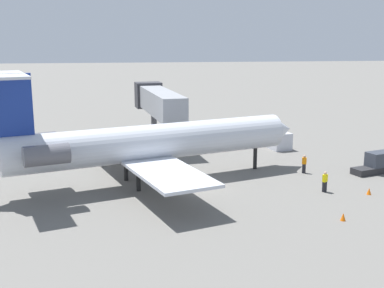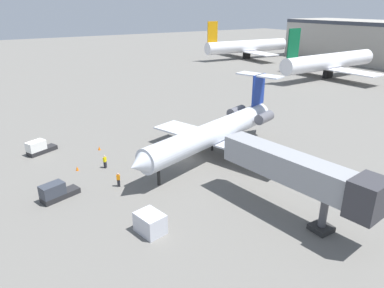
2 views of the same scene
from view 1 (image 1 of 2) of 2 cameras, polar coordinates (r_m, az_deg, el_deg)
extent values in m
cube|color=#66635E|center=(40.64, 0.42, -5.02)|extent=(400.00, 400.00, 0.10)
cylinder|color=silver|center=(40.88, -4.49, 0.21)|extent=(10.30, 24.03, 3.00)
cone|color=silver|center=(47.03, 10.35, 1.67)|extent=(3.39, 2.97, 2.85)
cube|color=silver|center=(45.84, -8.12, -0.07)|extent=(10.02, 6.98, 0.24)
cube|color=silver|center=(35.90, -2.77, -3.47)|extent=(10.02, 6.98, 0.24)
cylinder|color=#595960|center=(40.84, -17.78, 0.21)|extent=(2.41, 3.51, 1.50)
cylinder|color=#595960|center=(36.20, -16.68, -1.24)|extent=(2.41, 3.51, 1.50)
cube|color=navy|center=(37.71, -20.60, 4.26)|extent=(1.21, 3.12, 4.57)
cube|color=silver|center=(37.49, -20.85, 7.57)|extent=(7.21, 4.37, 0.20)
cylinder|color=black|center=(46.00, 7.41, -1.67)|extent=(0.36, 0.36, 2.01)
cylinder|color=black|center=(42.29, -7.75, -2.94)|extent=(0.36, 0.36, 2.01)
cylinder|color=black|center=(39.37, -6.30, -4.07)|extent=(0.36, 0.36, 2.01)
cube|color=gray|center=(55.51, -3.76, 4.93)|extent=(15.44, 4.60, 2.60)
cube|color=#333338|center=(62.54, -5.13, 5.75)|extent=(2.80, 3.49, 3.20)
cylinder|color=#4C4C51|center=(59.67, -4.48, 2.43)|extent=(0.70, 0.70, 3.60)
cube|color=#262626|center=(59.96, -4.45, 0.97)|extent=(1.80, 1.80, 0.50)
cube|color=black|center=(45.48, 12.98, -2.81)|extent=(0.33, 0.38, 0.85)
cube|color=orange|center=(45.30, 13.03, -1.93)|extent=(0.38, 0.46, 0.60)
sphere|color=tan|center=(45.20, 13.05, -1.41)|extent=(0.24, 0.24, 0.24)
cube|color=black|center=(40.43, 15.27, -4.86)|extent=(0.38, 0.40, 0.85)
cube|color=yellow|center=(40.22, 15.33, -3.88)|extent=(0.44, 0.48, 0.60)
sphere|color=tan|center=(40.11, 15.36, -3.30)|extent=(0.24, 0.24, 0.24)
cube|color=#262628|center=(47.25, 20.38, -2.87)|extent=(2.52, 4.23, 0.60)
cube|color=#333842|center=(47.59, 21.14, -1.64)|extent=(2.04, 2.71, 1.30)
cube|color=silver|center=(54.51, 10.15, 0.39)|extent=(2.91, 2.46, 1.89)
cone|color=orange|center=(34.71, 17.30, -8.15)|extent=(0.36, 0.36, 0.55)
cone|color=orange|center=(40.88, 20.04, -5.22)|extent=(0.36, 0.36, 0.55)
camera|label=2|loc=(80.76, 12.87, 17.17)|focal=33.20mm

